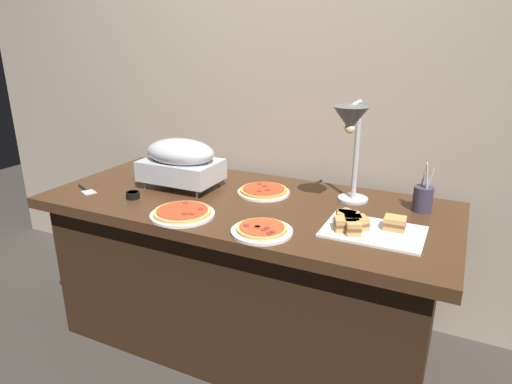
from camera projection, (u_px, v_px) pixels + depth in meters
ground_plane at (246, 336)px, 2.34m from camera, size 8.00×8.00×0.00m
back_wall at (287, 93)px, 2.37m from camera, size 4.40×0.04×2.40m
buffet_table at (246, 271)px, 2.21m from camera, size 1.90×0.84×0.76m
chafing_dish at (181, 160)px, 2.23m from camera, size 0.38×0.25×0.25m
heat_lamp at (351, 129)px, 1.87m from camera, size 0.15×0.30×0.47m
pizza_plate_front at (264, 191)px, 2.18m from camera, size 0.25×0.25×0.03m
pizza_plate_center at (182, 213)px, 1.91m from camera, size 0.28×0.28×0.03m
pizza_plate_raised_stand at (262, 230)px, 1.74m from camera, size 0.24×0.24×0.03m
sandwich_platter at (364, 226)px, 1.76m from camera, size 0.38×0.27×0.06m
sauce_cup_near at (133, 195)px, 2.11m from camera, size 0.06×0.06×0.03m
sauce_cup_far at (142, 173)px, 2.45m from camera, size 0.07×0.07×0.03m
utensil_holder at (423, 198)px, 1.95m from camera, size 0.08×0.08×0.22m
serving_spatula at (86, 190)px, 2.22m from camera, size 0.17×0.10×0.01m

